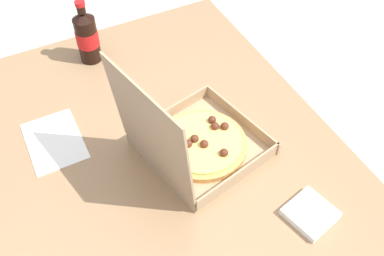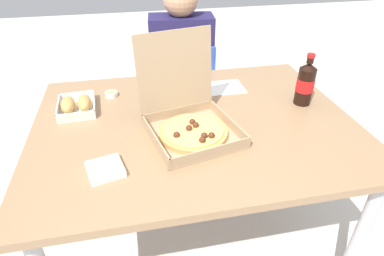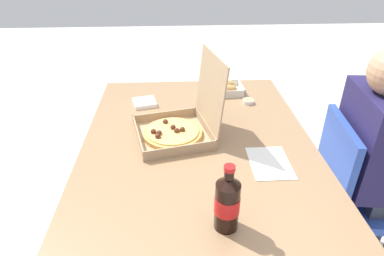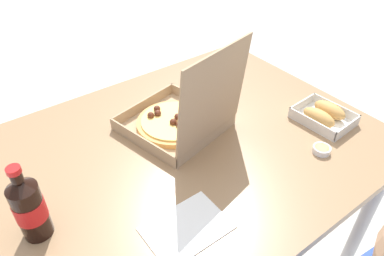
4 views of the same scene
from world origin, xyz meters
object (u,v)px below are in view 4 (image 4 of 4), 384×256
(paper_menu, at_px, (187,228))
(napkin_pile, at_px, (218,80))
(bread_side_box, at_px, (324,115))
(dipping_sauce_cup, at_px, (322,149))
(cola_bottle, at_px, (29,207))
(pizza_box_open, at_px, (180,118))

(paper_menu, relative_size, napkin_pile, 1.91)
(bread_side_box, height_order, dipping_sauce_cup, bread_side_box)
(cola_bottle, bearing_deg, paper_menu, 144.99)
(napkin_pile, distance_m, dipping_sauce_cup, 0.53)
(cola_bottle, height_order, paper_menu, cola_bottle)
(pizza_box_open, relative_size, paper_menu, 1.87)
(paper_menu, bearing_deg, napkin_pile, -136.18)
(cola_bottle, relative_size, dipping_sauce_cup, 4.00)
(bread_side_box, bearing_deg, dipping_sauce_cup, 35.86)
(cola_bottle, xyz_separation_m, paper_menu, (-0.30, 0.21, -0.09))
(paper_menu, bearing_deg, bread_side_box, -172.96)
(dipping_sauce_cup, bearing_deg, napkin_pile, -91.75)
(pizza_box_open, bearing_deg, dipping_sauce_cup, 129.25)
(pizza_box_open, distance_m, dipping_sauce_cup, 0.47)
(bread_side_box, relative_size, paper_menu, 0.95)
(pizza_box_open, bearing_deg, paper_menu, 57.07)
(napkin_pile, bearing_deg, dipping_sauce_cup, 88.25)
(cola_bottle, bearing_deg, dipping_sauce_cup, 164.09)
(pizza_box_open, relative_size, cola_bottle, 1.76)
(bread_side_box, height_order, cola_bottle, cola_bottle)
(bread_side_box, bearing_deg, paper_menu, 7.12)
(napkin_pile, bearing_deg, paper_menu, 43.90)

